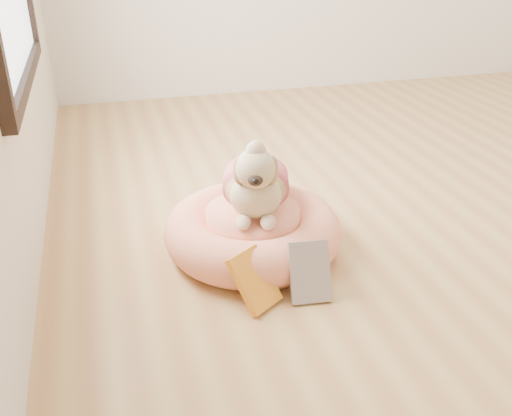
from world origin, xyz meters
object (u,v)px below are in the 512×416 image
object	(u,v)px
book_yellow	(254,280)
book_white	(310,272)
dog	(256,170)
pet_bed	(253,231)

from	to	relation	value
book_yellow	book_white	bearing A→B (deg)	-38.63
dog	pet_bed	bearing A→B (deg)	-139.94
dog	book_white	distance (m)	0.47
pet_bed	book_yellow	xyz separation A→B (m)	(-0.09, -0.36, 0.01)
pet_bed	book_white	world-z (taller)	book_white
dog	book_white	xyz separation A→B (m)	(0.10, -0.38, -0.26)
pet_bed	dog	xyz separation A→B (m)	(0.02, 0.01, 0.27)
pet_bed	dog	bearing A→B (deg)	24.14
book_yellow	book_white	world-z (taller)	book_white
book_yellow	book_white	size ratio (longest dim) A/B	0.98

